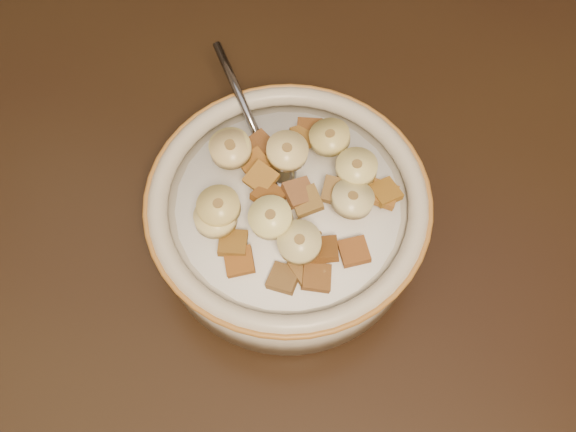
# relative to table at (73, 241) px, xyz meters

# --- Properties ---
(floor) EXTENTS (4.00, 4.50, 0.10)m
(floor) POSITION_rel_table_xyz_m (0.00, 0.00, -0.78)
(floor) COLOR #422816
(floor) RESTS_ON ground
(table) EXTENTS (1.42, 0.94, 0.04)m
(table) POSITION_rel_table_xyz_m (0.00, 0.00, 0.00)
(table) COLOR black
(table) RESTS_ON floor
(cereal_bowl) EXTENTS (0.21, 0.21, 0.05)m
(cereal_bowl) POSITION_rel_table_xyz_m (0.18, 0.03, 0.04)
(cereal_bowl) COLOR #BAB49D
(cereal_bowl) RESTS_ON table
(milk) EXTENTS (0.17, 0.17, 0.00)m
(milk) POSITION_rel_table_xyz_m (0.18, 0.03, 0.07)
(milk) COLOR white
(milk) RESTS_ON cereal_bowl
(spoon) EXTENTS (0.06, 0.06, 0.01)m
(spoon) POSITION_rel_table_xyz_m (0.16, 0.06, 0.07)
(spoon) COLOR gray
(spoon) RESTS_ON cereal_bowl
(cereal_square_0) EXTENTS (0.03, 0.03, 0.01)m
(cereal_square_0) POSITION_rel_table_xyz_m (0.24, -0.00, 0.08)
(cereal_square_0) COLOR brown
(cereal_square_0) RESTS_ON milk
(cereal_square_1) EXTENTS (0.03, 0.03, 0.01)m
(cereal_square_1) POSITION_rel_table_xyz_m (0.23, 0.04, 0.08)
(cereal_square_1) COLOR #915D19
(cereal_square_1) RESTS_ON milk
(cereal_square_2) EXTENTS (0.03, 0.03, 0.01)m
(cereal_square_2) POSITION_rel_table_xyz_m (0.16, 0.04, 0.09)
(cereal_square_2) COLOR #996224
(cereal_square_2) RESTS_ON milk
(cereal_square_3) EXTENTS (0.02, 0.02, 0.01)m
(cereal_square_3) POSITION_rel_table_xyz_m (0.15, -0.01, 0.08)
(cereal_square_3) COLOR brown
(cereal_square_3) RESTS_ON milk
(cereal_square_4) EXTENTS (0.02, 0.02, 0.01)m
(cereal_square_4) POSITION_rel_table_xyz_m (0.22, 0.04, 0.09)
(cereal_square_4) COLOR brown
(cereal_square_4) RESTS_ON milk
(cereal_square_5) EXTENTS (0.03, 0.03, 0.01)m
(cereal_square_5) POSITION_rel_table_xyz_m (0.15, 0.05, 0.08)
(cereal_square_5) COLOR #92611F
(cereal_square_5) RESTS_ON milk
(cereal_square_6) EXTENTS (0.02, 0.02, 0.01)m
(cereal_square_6) POSITION_rel_table_xyz_m (0.21, -0.01, 0.08)
(cereal_square_6) COLOR brown
(cereal_square_6) RESTS_ON milk
(cereal_square_7) EXTENTS (0.02, 0.02, 0.01)m
(cereal_square_7) POSITION_rel_table_xyz_m (0.21, -0.03, 0.08)
(cereal_square_7) COLOR brown
(cereal_square_7) RESTS_ON milk
(cereal_square_8) EXTENTS (0.03, 0.03, 0.01)m
(cereal_square_8) POSITION_rel_table_xyz_m (0.19, 0.03, 0.09)
(cereal_square_8) COLOR brown
(cereal_square_8) RESTS_ON milk
(cereal_square_9) EXTENTS (0.02, 0.02, 0.01)m
(cereal_square_9) POSITION_rel_table_xyz_m (0.25, 0.05, 0.08)
(cereal_square_9) COLOR brown
(cereal_square_9) RESTS_ON milk
(cereal_square_10) EXTENTS (0.03, 0.03, 0.01)m
(cereal_square_10) POSITION_rel_table_xyz_m (0.16, -0.03, 0.08)
(cereal_square_10) COLOR brown
(cereal_square_10) RESTS_ON milk
(cereal_square_11) EXTENTS (0.02, 0.02, 0.01)m
(cereal_square_11) POSITION_rel_table_xyz_m (0.19, -0.03, 0.08)
(cereal_square_11) COLOR brown
(cereal_square_11) RESTS_ON milk
(cereal_square_12) EXTENTS (0.03, 0.03, 0.01)m
(cereal_square_12) POSITION_rel_table_xyz_m (0.20, 0.02, 0.09)
(cereal_square_12) COLOR olive
(cereal_square_12) RESTS_ON milk
(cereal_square_13) EXTENTS (0.03, 0.03, 0.01)m
(cereal_square_13) POSITION_rel_table_xyz_m (0.20, -0.02, 0.08)
(cereal_square_13) COLOR brown
(cereal_square_13) RESTS_ON milk
(cereal_square_14) EXTENTS (0.03, 0.03, 0.01)m
(cereal_square_14) POSITION_rel_table_xyz_m (0.17, 0.02, 0.09)
(cereal_square_14) COLOR brown
(cereal_square_14) RESTS_ON milk
(cereal_square_15) EXTENTS (0.03, 0.03, 0.01)m
(cereal_square_15) POSITION_rel_table_xyz_m (0.19, 0.09, 0.08)
(cereal_square_15) COLOR brown
(cereal_square_15) RESTS_ON milk
(cereal_square_16) EXTENTS (0.03, 0.03, 0.01)m
(cereal_square_16) POSITION_rel_table_xyz_m (0.15, 0.07, 0.08)
(cereal_square_16) COLOR brown
(cereal_square_16) RESTS_ON milk
(cereal_square_17) EXTENTS (0.03, 0.03, 0.01)m
(cereal_square_17) POSITION_rel_table_xyz_m (0.25, 0.05, 0.08)
(cereal_square_17) COLOR #92621A
(cereal_square_17) RESTS_ON milk
(cereal_square_18) EXTENTS (0.03, 0.03, 0.01)m
(cereal_square_18) POSITION_rel_table_xyz_m (0.20, -0.00, 0.09)
(cereal_square_18) COLOR brown
(cereal_square_18) RESTS_ON milk
(cereal_square_19) EXTENTS (0.02, 0.02, 0.01)m
(cereal_square_19) POSITION_rel_table_xyz_m (0.19, 0.10, 0.08)
(cereal_square_19) COLOR brown
(cereal_square_19) RESTS_ON milk
(banana_slice_0) EXTENTS (0.04, 0.04, 0.02)m
(banana_slice_0) POSITION_rel_table_xyz_m (0.23, 0.03, 0.09)
(banana_slice_0) COLOR beige
(banana_slice_0) RESTS_ON milk
(banana_slice_1) EXTENTS (0.04, 0.04, 0.01)m
(banana_slice_1) POSITION_rel_table_xyz_m (0.18, 0.06, 0.10)
(banana_slice_1) COLOR #D9BC79
(banana_slice_1) RESTS_ON milk
(banana_slice_2) EXTENTS (0.03, 0.03, 0.01)m
(banana_slice_2) POSITION_rel_table_xyz_m (0.13, 0.05, 0.09)
(banana_slice_2) COLOR #CEB57D
(banana_slice_2) RESTS_ON milk
(banana_slice_3) EXTENTS (0.04, 0.04, 0.01)m
(banana_slice_3) POSITION_rel_table_xyz_m (0.20, -0.01, 0.09)
(banana_slice_3) COLOR #CFC27F
(banana_slice_3) RESTS_ON milk
(banana_slice_4) EXTENTS (0.04, 0.04, 0.01)m
(banana_slice_4) POSITION_rel_table_xyz_m (0.23, 0.06, 0.09)
(banana_slice_4) COLOR #F7E77D
(banana_slice_4) RESTS_ON milk
(banana_slice_5) EXTENTS (0.03, 0.03, 0.01)m
(banana_slice_5) POSITION_rel_table_xyz_m (0.13, 0.06, 0.09)
(banana_slice_5) COLOR #FBEC86
(banana_slice_5) RESTS_ON milk
(banana_slice_6) EXTENTS (0.03, 0.03, 0.01)m
(banana_slice_6) POSITION_rel_table_xyz_m (0.13, 0.00, 0.09)
(banana_slice_6) COLOR #F5D68E
(banana_slice_6) RESTS_ON milk
(banana_slice_7) EXTENTS (0.04, 0.04, 0.02)m
(banana_slice_7) POSITION_rel_table_xyz_m (0.20, 0.08, 0.09)
(banana_slice_7) COLOR tan
(banana_slice_7) RESTS_ON milk
(banana_slice_8) EXTENTS (0.04, 0.04, 0.01)m
(banana_slice_8) POSITION_rel_table_xyz_m (0.14, 0.01, 0.10)
(banana_slice_8) COLOR tan
(banana_slice_8) RESTS_ON milk
(banana_slice_9) EXTENTS (0.03, 0.03, 0.02)m
(banana_slice_9) POSITION_rel_table_xyz_m (0.17, 0.00, 0.10)
(banana_slice_9) COLOR #FFF599
(banana_slice_9) RESTS_ON milk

